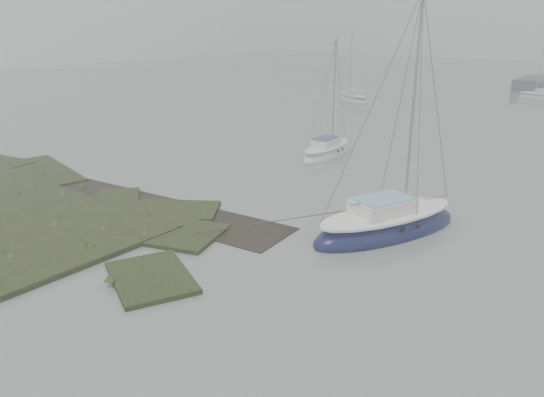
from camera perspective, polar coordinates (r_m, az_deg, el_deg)
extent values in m
plane|color=slate|center=(43.84, 19.46, 6.60)|extent=(160.00, 160.00, 0.00)
ellipsoid|color=#10153E|center=(22.74, 12.20, -3.32)|extent=(4.86, 7.69, 1.78)
ellipsoid|color=white|center=(22.49, 12.32, -1.65)|extent=(4.07, 6.64, 0.50)
cube|color=white|center=(22.14, 11.80, -0.73)|extent=(2.36, 2.90, 0.52)
cube|color=#87B5D4|center=(22.04, 11.85, -0.02)|extent=(2.19, 2.67, 0.08)
cylinder|color=#939399|center=(22.00, 15.00, 9.95)|extent=(0.11, 0.11, 8.35)
cylinder|color=#939399|center=(21.91, 11.44, -0.11)|extent=(1.13, 2.76, 0.09)
ellipsoid|color=silver|center=(34.84, 5.91, 4.77)|extent=(2.42, 5.80, 1.37)
ellipsoid|color=white|center=(34.71, 5.95, 5.65)|extent=(1.98, 5.04, 0.39)
cube|color=white|center=(34.43, 5.78, 6.12)|extent=(1.40, 2.05, 0.40)
cube|color=navy|center=(34.38, 5.79, 6.49)|extent=(1.30, 1.88, 0.06)
cylinder|color=#939399|center=(34.73, 6.70, 11.51)|extent=(0.09, 0.09, 6.45)
cylinder|color=#939399|center=(34.24, 5.67, 6.44)|extent=(0.30, 2.25, 0.07)
ellipsoid|color=silver|center=(58.50, 8.64, 10.42)|extent=(5.79, 4.58, 1.38)
ellipsoid|color=silver|center=(58.42, 8.67, 10.96)|extent=(4.98, 3.88, 0.39)
cube|color=silver|center=(58.17, 8.80, 11.25)|extent=(2.29, 2.06, 0.40)
cube|color=#A9ADB3|center=(58.14, 8.81, 11.47)|extent=(2.11, 1.91, 0.06)
cylinder|color=#939399|center=(58.69, 8.51, 14.46)|extent=(0.09, 0.09, 6.48)
cylinder|color=#939399|center=(57.99, 8.89, 11.45)|extent=(1.96, 1.26, 0.07)
ellipsoid|color=#B0B6BA|center=(65.82, 27.01, 9.53)|extent=(5.34, 2.33, 1.25)
ellipsoid|color=white|center=(65.76, 27.08, 9.96)|extent=(4.64, 1.91, 0.35)
cylinder|color=#939399|center=(65.66, 26.95, 12.81)|extent=(0.08, 0.08, 5.90)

